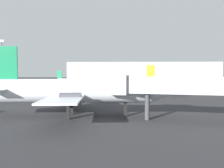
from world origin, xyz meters
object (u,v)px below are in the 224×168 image
(airplane_at_gate, at_px, (76,91))
(airplane_far_right, at_px, (75,81))
(jet_bridge, at_px, (184,86))
(light_mast_left, at_px, (2,61))
(airplane_far_left, at_px, (180,85))

(airplane_at_gate, relative_size, airplane_far_right, 1.32)
(airplane_far_right, height_order, jet_bridge, airplane_far_right)
(light_mast_left, bearing_deg, airplane_far_left, -13.86)
(airplane_far_left, distance_m, jet_bridge, 42.87)
(airplane_at_gate, distance_m, jet_bridge, 15.92)
(jet_bridge, bearing_deg, airplane_at_gate, 0.23)
(airplane_far_left, bearing_deg, airplane_at_gate, -106.43)
(airplane_far_left, bearing_deg, light_mast_left, -177.34)
(airplane_far_left, xyz_separation_m, jet_bridge, (-9.61, -41.72, 2.14))
(jet_bridge, height_order, light_mast_left, light_mast_left)
(airplane_at_gate, xyz_separation_m, airplane_far_right, (-15.74, 70.40, -1.29))
(airplane_at_gate, bearing_deg, airplane_far_left, 51.63)
(airplane_far_left, relative_size, light_mast_left, 1.30)
(airplane_far_right, distance_m, light_mast_left, 32.07)
(jet_bridge, bearing_deg, light_mast_left, -34.86)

